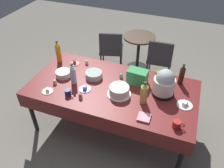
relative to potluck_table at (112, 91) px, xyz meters
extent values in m
plane|color=slate|center=(0.00, 0.00, -0.69)|extent=(9.00, 9.00, 0.00)
cube|color=maroon|center=(0.00, 0.00, 0.04)|extent=(2.20, 1.10, 0.04)
cylinder|color=black|center=(-1.02, -0.47, -0.33)|extent=(0.06, 0.06, 0.71)
cylinder|color=black|center=(1.02, -0.47, -0.33)|extent=(0.06, 0.06, 0.71)
cylinder|color=black|center=(-1.02, 0.47, -0.33)|extent=(0.06, 0.06, 0.71)
cylinder|color=black|center=(1.02, 0.47, -0.33)|extent=(0.06, 0.06, 0.71)
cube|color=maroon|center=(0.00, -0.55, -0.07)|extent=(2.20, 0.01, 0.18)
cube|color=maroon|center=(0.00, 0.55, -0.07)|extent=(2.20, 0.01, 0.18)
cylinder|color=silver|center=(0.14, -0.10, 0.07)|extent=(0.30, 0.30, 0.01)
cylinder|color=white|center=(0.14, -0.10, 0.12)|extent=(0.25, 0.25, 0.10)
cylinder|color=white|center=(0.14, -0.10, 0.18)|extent=(0.25, 0.25, 0.01)
cylinder|color=black|center=(0.65, 0.10, 0.08)|extent=(0.28, 0.28, 0.04)
cylinder|color=white|center=(0.65, 0.10, 0.20)|extent=(0.27, 0.27, 0.19)
sphere|color=#B2BCC1|center=(0.65, 0.10, 0.31)|extent=(0.23, 0.23, 0.23)
cylinder|color=#B2C6BC|center=(-0.31, 0.11, 0.10)|extent=(0.23, 0.23, 0.08)
cylinder|color=silver|center=(-0.72, -0.01, 0.10)|extent=(0.21, 0.21, 0.08)
cylinder|color=beige|center=(-0.74, -0.37, 0.07)|extent=(0.14, 0.14, 0.01)
cube|color=white|center=(-0.74, -0.37, 0.09)|extent=(0.06, 0.06, 0.04)
cylinder|color=#E07266|center=(-0.72, 0.32, 0.07)|extent=(0.14, 0.14, 0.01)
cube|color=brown|center=(-0.72, 0.32, 0.09)|extent=(0.06, 0.06, 0.05)
cylinder|color=white|center=(0.93, -0.02, 0.07)|extent=(0.19, 0.19, 0.01)
cube|color=white|center=(0.93, -0.02, 0.09)|extent=(0.07, 0.08, 0.04)
cylinder|color=#2D4CB2|center=(-0.31, -0.17, 0.07)|extent=(0.16, 0.16, 0.01)
cube|color=beige|center=(-0.31, -0.17, 0.09)|extent=(0.05, 0.06, 0.05)
cylinder|color=beige|center=(0.05, 0.24, 0.08)|extent=(0.05, 0.05, 0.03)
sphere|color=#6BC6B2|center=(0.05, 0.24, 0.11)|extent=(0.05, 0.05, 0.05)
cylinder|color=beige|center=(-0.74, -0.20, 0.08)|extent=(0.05, 0.05, 0.03)
sphere|color=beige|center=(-0.74, -0.20, 0.11)|extent=(0.05, 0.05, 0.05)
cylinder|color=beige|center=(-0.29, -0.34, 0.08)|extent=(0.05, 0.05, 0.03)
sphere|color=brown|center=(-0.29, -0.34, 0.11)|extent=(0.05, 0.05, 0.05)
cylinder|color=beige|center=(-0.55, 0.38, 0.08)|extent=(0.05, 0.05, 0.03)
sphere|color=beige|center=(-0.55, 0.38, 0.11)|extent=(0.05, 0.05, 0.05)
cylinder|color=orange|center=(-0.97, 0.30, 0.20)|extent=(0.07, 0.07, 0.28)
cone|color=orange|center=(-0.97, 0.30, 0.36)|extent=(0.07, 0.07, 0.05)
cylinder|color=black|center=(-0.97, 0.30, 0.40)|extent=(0.03, 0.03, 0.02)
cylinder|color=silver|center=(-0.51, -0.09, 0.18)|extent=(0.08, 0.08, 0.24)
cone|color=silver|center=(-0.51, -0.09, 0.33)|extent=(0.07, 0.07, 0.05)
cylinder|color=black|center=(-0.51, -0.09, 0.36)|extent=(0.03, 0.03, 0.02)
cylinder|color=#33190F|center=(0.83, 0.39, 0.18)|extent=(0.07, 0.07, 0.24)
cone|color=#33190F|center=(0.83, 0.39, 0.32)|extent=(0.06, 0.06, 0.05)
cylinder|color=black|center=(0.83, 0.39, 0.36)|extent=(0.03, 0.03, 0.02)
cylinder|color=gold|center=(0.45, -0.14, 0.18)|extent=(0.09, 0.09, 0.24)
cone|color=gold|center=(0.45, -0.14, 0.32)|extent=(0.08, 0.08, 0.05)
cylinder|color=black|center=(0.45, -0.14, 0.36)|extent=(0.04, 0.04, 0.02)
cylinder|color=#B2231E|center=(0.88, -0.39, 0.11)|extent=(0.09, 0.09, 0.09)
torus|color=#B2231E|center=(0.94, -0.39, 0.11)|extent=(0.06, 0.01, 0.06)
cylinder|color=navy|center=(-0.47, -0.34, 0.10)|extent=(0.08, 0.08, 0.08)
torus|color=navy|center=(-0.42, -0.34, 0.11)|extent=(0.05, 0.01, 0.05)
cylinder|color=olive|center=(0.52, 0.44, 0.10)|extent=(0.08, 0.08, 0.08)
torus|color=olive|center=(0.57, 0.44, 0.11)|extent=(0.05, 0.01, 0.05)
cube|color=#338C4C|center=(0.28, 0.20, 0.16)|extent=(0.27, 0.18, 0.20)
cube|color=pink|center=(0.53, -0.39, 0.07)|extent=(0.14, 0.14, 0.02)
cube|color=#333338|center=(-0.55, 1.45, -0.26)|extent=(0.54, 0.54, 0.05)
cube|color=#333338|center=(-0.50, 1.26, -0.04)|extent=(0.41, 0.15, 0.40)
cylinder|color=black|center=(-0.42, 1.69, -0.49)|extent=(0.04, 0.04, 0.40)
cylinder|color=black|center=(-0.78, 1.58, -0.49)|extent=(0.04, 0.04, 0.40)
cylinder|color=black|center=(-0.32, 1.32, -0.49)|extent=(0.04, 0.04, 0.40)
cylinder|color=black|center=(-0.68, 1.22, -0.49)|extent=(0.04, 0.04, 0.40)
cube|color=#333338|center=(0.40, 1.45, -0.26)|extent=(0.46, 0.46, 0.05)
cube|color=#333338|center=(0.41, 1.25, -0.04)|extent=(0.42, 0.06, 0.40)
cylinder|color=black|center=(0.58, 1.65, -0.49)|extent=(0.03, 0.03, 0.40)
cylinder|color=black|center=(0.20, 1.63, -0.49)|extent=(0.03, 0.03, 0.40)
cylinder|color=black|center=(0.60, 1.27, -0.49)|extent=(0.03, 0.03, 0.40)
cylinder|color=black|center=(0.22, 1.25, -0.49)|extent=(0.03, 0.03, 0.40)
cylinder|color=#473323|center=(-0.05, 1.60, 0.02)|extent=(0.60, 0.60, 0.03)
cylinder|color=black|center=(-0.05, 1.60, -0.33)|extent=(0.06, 0.06, 0.67)
cylinder|color=black|center=(-0.05, 1.60, -0.68)|extent=(0.44, 0.44, 0.02)
camera|label=1|loc=(0.79, -2.11, 1.93)|focal=35.70mm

